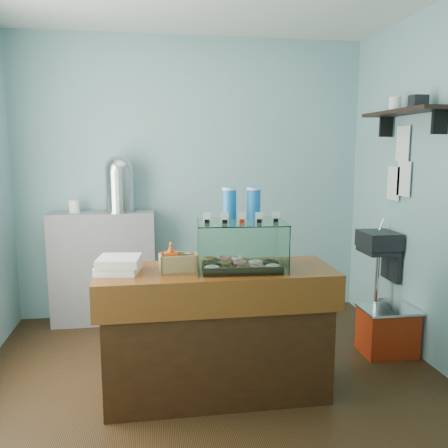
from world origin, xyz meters
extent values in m
plane|color=black|center=(0.00, 0.00, 0.00)|extent=(3.50, 3.50, 0.00)
cube|color=#83BDBF|center=(0.00, 1.50, 1.40)|extent=(3.50, 0.04, 2.80)
cube|color=#83BDBF|center=(0.00, -1.50, 1.40)|extent=(3.50, 0.04, 2.80)
cube|color=#83BDBF|center=(1.75, 0.00, 1.40)|extent=(0.04, 3.00, 2.80)
cube|color=black|center=(1.58, 0.55, 0.90)|extent=(0.30, 0.35, 0.15)
cube|color=black|center=(1.71, 0.55, 0.70)|extent=(0.04, 0.30, 0.35)
cylinder|color=silver|center=(1.65, 0.65, 1.02)|extent=(0.02, 0.02, 0.12)
cylinder|color=silver|center=(1.58, 0.55, 0.55)|extent=(0.04, 0.04, 0.45)
cube|color=black|center=(1.60, 0.30, 2.00)|extent=(0.25, 1.00, 0.03)
cube|color=black|center=(1.67, -0.10, 1.90)|extent=(0.12, 0.03, 0.18)
cube|color=black|center=(1.67, 0.70, 1.90)|extent=(0.12, 0.03, 0.18)
cube|color=white|center=(1.73, 0.45, 1.45)|extent=(0.01, 0.21, 0.30)
cube|color=white|center=(1.73, 0.62, 1.40)|extent=(0.01, 0.21, 0.30)
cube|color=white|center=(1.73, 0.50, 1.75)|extent=(0.01, 0.21, 0.30)
cube|color=#3F1E0C|center=(0.00, -0.25, 0.42)|extent=(1.50, 0.56, 0.84)
cube|color=#4D230A|center=(0.00, -0.25, 0.87)|extent=(1.60, 0.60, 0.06)
cube|color=#4D230A|center=(0.00, -0.53, 0.75)|extent=(1.60, 0.04, 0.18)
cube|color=gray|center=(-0.90, 1.32, 0.55)|extent=(1.00, 0.32, 1.10)
cube|color=#341F0F|center=(0.17, -0.25, 0.91)|extent=(0.55, 0.41, 0.02)
torus|color=silver|center=(-0.04, -0.37, 0.94)|extent=(0.10, 0.10, 0.03)
torus|color=black|center=(0.06, -0.37, 0.94)|extent=(0.10, 0.10, 0.03)
torus|color=brown|center=(0.16, -0.38, 0.94)|extent=(0.10, 0.10, 0.03)
torus|color=#D56486|center=(0.26, -0.39, 0.94)|extent=(0.10, 0.10, 0.03)
torus|color=silver|center=(0.36, -0.40, 0.94)|extent=(0.10, 0.10, 0.03)
torus|color=black|center=(-0.03, -0.24, 0.94)|extent=(0.10, 0.10, 0.03)
torus|color=brown|center=(0.07, -0.25, 0.94)|extent=(0.10, 0.10, 0.03)
torus|color=#D56486|center=(0.17, -0.25, 0.94)|extent=(0.10, 0.10, 0.03)
torus|color=silver|center=(0.27, -0.26, 0.94)|extent=(0.10, 0.10, 0.03)
torus|color=black|center=(0.37, -0.27, 0.94)|extent=(0.10, 0.10, 0.03)
torus|color=brown|center=(-0.02, -0.11, 0.94)|extent=(0.10, 0.10, 0.03)
torus|color=#D56486|center=(0.08, -0.12, 0.94)|extent=(0.10, 0.10, 0.03)
torus|color=silver|center=(0.18, -0.13, 0.94)|extent=(0.10, 0.10, 0.03)
cube|color=white|center=(0.15, -0.47, 1.06)|extent=(0.58, 0.05, 0.32)
cube|color=white|center=(0.18, -0.04, 1.06)|extent=(0.58, 0.05, 0.32)
cube|color=white|center=(-0.12, -0.23, 1.06)|extent=(0.04, 0.42, 0.32)
cube|color=white|center=(0.46, -0.28, 1.06)|extent=(0.04, 0.42, 0.32)
cube|color=white|center=(0.17, -0.25, 1.22)|extent=(0.62, 0.48, 0.01)
cube|color=white|center=(-0.07, -0.29, 1.26)|extent=(0.05, 0.01, 0.07)
cube|color=black|center=(-0.07, -0.29, 1.23)|extent=(0.03, 0.02, 0.02)
cube|color=white|center=(0.05, -0.30, 1.26)|extent=(0.05, 0.01, 0.07)
cube|color=black|center=(0.05, -0.30, 1.23)|extent=(0.03, 0.02, 0.02)
cube|color=white|center=(0.16, -0.30, 1.26)|extent=(0.05, 0.01, 0.07)
cube|color=#B4220E|center=(0.16, -0.30, 1.23)|extent=(0.03, 0.02, 0.02)
cube|color=white|center=(0.28, -0.31, 1.26)|extent=(0.05, 0.01, 0.07)
cube|color=black|center=(0.28, -0.31, 1.23)|extent=(0.03, 0.02, 0.02)
cube|color=white|center=(0.39, -0.32, 1.26)|extent=(0.05, 0.01, 0.07)
cube|color=black|center=(0.39, -0.32, 1.23)|extent=(0.03, 0.02, 0.02)
cylinder|color=blue|center=(0.12, -0.11, 1.33)|extent=(0.09, 0.09, 0.22)
cylinder|color=white|center=(0.12, -0.11, 1.43)|extent=(0.10, 0.10, 0.02)
cylinder|color=blue|center=(0.28, -0.12, 1.33)|extent=(0.09, 0.09, 0.22)
cylinder|color=white|center=(0.28, -0.12, 1.43)|extent=(0.10, 0.10, 0.02)
cube|color=tan|center=(-0.26, -0.28, 0.91)|extent=(0.26, 0.17, 0.01)
cube|color=tan|center=(-0.25, -0.35, 0.96)|extent=(0.25, 0.03, 0.12)
cube|color=tan|center=(-0.26, -0.21, 0.96)|extent=(0.25, 0.03, 0.12)
cube|color=tan|center=(-0.37, -0.29, 0.96)|extent=(0.03, 0.15, 0.12)
cube|color=tan|center=(-0.14, -0.27, 0.96)|extent=(0.03, 0.15, 0.12)
imported|color=#EA5416|center=(-0.30, -0.28, 1.01)|extent=(0.09, 0.09, 0.19)
cylinder|color=#328022|center=(-0.20, -0.28, 0.96)|extent=(0.06, 0.06, 0.10)
cylinder|color=silver|center=(-0.20, -0.28, 1.02)|extent=(0.05, 0.05, 0.01)
cube|color=white|center=(-0.65, -0.24, 0.93)|extent=(0.31, 0.31, 0.05)
cube|color=white|center=(-0.64, -0.25, 0.98)|extent=(0.29, 0.29, 0.05)
cylinder|color=silver|center=(-0.72, 1.30, 1.10)|extent=(0.30, 0.30, 0.01)
cylinder|color=silver|center=(-0.72, 1.30, 1.31)|extent=(0.26, 0.26, 0.40)
sphere|color=silver|center=(-0.72, 1.30, 1.51)|extent=(0.26, 0.26, 0.26)
cube|color=#AC290D|center=(1.51, 0.18, 0.19)|extent=(0.43, 0.33, 0.37)
cube|color=silver|center=(1.51, 0.18, 0.38)|extent=(0.45, 0.35, 0.02)
camera|label=1|loc=(-0.43, -3.34, 1.71)|focal=38.00mm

